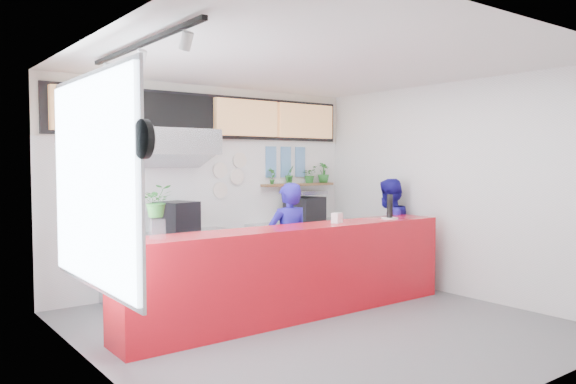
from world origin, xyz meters
TOP-DOWN VIEW (x-y plane):
  - floor at (0.00, 0.00)m, footprint 5.00×5.00m
  - ceiling at (0.00, 0.00)m, footprint 5.00×5.00m
  - wall_back at (0.00, 2.50)m, footprint 5.00×0.00m
  - wall_left at (-2.50, 0.00)m, footprint 0.00×5.00m
  - wall_right at (2.50, 0.00)m, footprint 0.00×5.00m
  - service_counter at (0.00, 0.40)m, footprint 4.50×0.60m
  - cream_band at (0.00, 2.49)m, footprint 5.00×0.02m
  - prep_bench at (-0.80, 2.20)m, footprint 1.80×0.60m
  - panini_oven at (-0.70, 2.20)m, footprint 0.59×0.59m
  - extraction_hood at (-0.80, 2.15)m, footprint 1.20×0.70m
  - hood_lip at (-0.80, 2.15)m, footprint 1.20×0.69m
  - right_bench at (1.50, 2.20)m, footprint 1.80×0.60m
  - espresso_machine at (1.58, 2.20)m, footprint 0.73×0.62m
  - espresso_tray at (1.58, 2.20)m, footprint 0.63×0.45m
  - herb_shelf at (1.60, 2.40)m, footprint 1.40×0.18m
  - menu_board_far_left at (-1.75, 2.38)m, footprint 1.10×0.10m
  - menu_board_mid_left at (-0.59, 2.38)m, footprint 1.10×0.10m
  - menu_board_mid_right at (0.57, 2.38)m, footprint 1.10×0.10m
  - menu_board_far_right at (1.73, 2.38)m, footprint 1.10×0.10m
  - soffit at (0.00, 2.46)m, footprint 4.80×0.04m
  - window_pane at (-2.47, 0.30)m, footprint 0.04×2.20m
  - window_frame at (-2.45, 0.30)m, footprint 0.03×2.30m
  - wall_clock_rim at (-2.46, -0.90)m, footprint 0.05×0.30m
  - wall_clock_face at (-2.43, -0.90)m, footprint 0.02×0.26m
  - track_rail at (-2.10, 0.00)m, footprint 0.05×2.40m
  - dec_plate_a at (0.15, 2.47)m, footprint 0.24×0.03m
  - dec_plate_b at (0.45, 2.47)m, footprint 0.24×0.03m
  - dec_plate_c at (0.15, 2.47)m, footprint 0.24×0.03m
  - dec_plate_d at (0.50, 2.47)m, footprint 0.24×0.03m
  - photo_frame_a at (1.10, 2.48)m, footprint 0.20×0.02m
  - photo_frame_b at (1.40, 2.48)m, footprint 0.20×0.02m
  - photo_frame_c at (1.70, 2.48)m, footprint 0.20×0.02m
  - photo_frame_d at (1.10, 2.48)m, footprint 0.20×0.02m
  - photo_frame_e at (1.40, 2.48)m, footprint 0.20×0.02m
  - photo_frame_f at (1.70, 2.48)m, footprint 0.20×0.02m
  - staff_center at (0.27, 0.92)m, footprint 0.63×0.45m
  - staff_right at (2.18, 0.92)m, footprint 0.90×0.76m
  - herb_a at (1.06, 2.40)m, footprint 0.16×0.12m
  - herb_b at (1.42, 2.40)m, footprint 0.20×0.18m
  - herb_c at (1.84, 2.40)m, footprint 0.32×0.31m
  - herb_d at (2.15, 2.40)m, footprint 0.23×0.21m
  - glass_vase at (-1.79, 0.38)m, footprint 0.21×0.21m
  - basil_vase at (-1.79, 0.38)m, footprint 0.35×0.33m
  - napkin_holder at (0.65, 0.39)m, footprint 0.17×0.14m
  - white_plate at (1.57, 0.34)m, footprint 0.29×0.29m
  - pepper_mill at (1.57, 0.34)m, footprint 0.11×0.11m

SIDE VIEW (x-z plane):
  - floor at x=0.00m, z-range 0.00..0.00m
  - prep_bench at x=-0.80m, z-range 0.00..0.90m
  - right_bench at x=1.50m, z-range 0.00..0.90m
  - service_counter at x=0.00m, z-range 0.00..1.10m
  - staff_center at x=0.27m, z-range 0.00..1.61m
  - staff_right at x=2.18m, z-range 0.00..1.62m
  - espresso_machine at x=1.58m, z-range 0.90..1.30m
  - white_plate at x=1.57m, z-range 1.10..1.12m
  - panini_oven at x=-0.70m, z-range 0.90..1.33m
  - napkin_holder at x=0.65m, z-range 1.10..1.23m
  - glass_vase at x=-1.79m, z-range 1.10..1.30m
  - pepper_mill at x=1.57m, z-range 1.11..1.43m
  - espresso_tray at x=1.58m, z-range 1.35..1.41m
  - dec_plate_c at x=0.15m, z-range 1.33..1.57m
  - basil_vase at x=-1.79m, z-range 1.32..1.65m
  - wall_back at x=0.00m, z-range -1.00..4.00m
  - wall_left at x=-2.50m, z-range -1.00..4.00m
  - wall_right at x=2.50m, z-range -1.00..4.00m
  - herb_shelf at x=1.60m, z-range 1.48..1.52m
  - dec_plate_b at x=0.45m, z-range 1.53..1.77m
  - herb_a at x=1.06m, z-range 1.52..1.78m
  - herb_c at x=1.84m, z-range 1.52..1.81m
  - herb_b at x=1.42m, z-range 1.52..1.82m
  - herb_d at x=2.15m, z-range 1.52..1.86m
  - window_pane at x=-2.47m, z-range 0.75..2.65m
  - window_frame at x=-2.45m, z-range 0.70..2.70m
  - dec_plate_a at x=0.15m, z-range 1.63..1.87m
  - photo_frame_d at x=1.10m, z-range 1.62..1.88m
  - photo_frame_e at x=1.40m, z-range 1.62..1.88m
  - photo_frame_f at x=1.70m, z-range 1.62..1.88m
  - dec_plate_d at x=0.50m, z-range 1.78..2.02m
  - hood_lip at x=-0.80m, z-range 1.79..2.11m
  - photo_frame_a at x=1.10m, z-range 1.88..2.12m
  - photo_frame_b at x=1.40m, z-range 1.88..2.12m
  - photo_frame_c at x=1.70m, z-range 1.88..2.12m
  - wall_clock_rim at x=-2.46m, z-range 1.90..2.20m
  - wall_clock_face at x=-2.43m, z-range 1.92..2.18m
  - extraction_hood at x=-0.80m, z-range 1.98..2.32m
  - menu_board_far_left at x=-1.75m, z-range 2.27..2.82m
  - menu_board_mid_left at x=-0.59m, z-range 2.27..2.82m
  - menu_board_mid_right at x=0.57m, z-range 2.27..2.82m
  - menu_board_far_right at x=1.73m, z-range 2.27..2.82m
  - soffit at x=0.00m, z-range 2.22..2.88m
  - cream_band at x=0.00m, z-range 2.20..3.00m
  - track_rail at x=-2.10m, z-range 2.92..2.96m
  - ceiling at x=0.00m, z-range 3.00..3.00m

